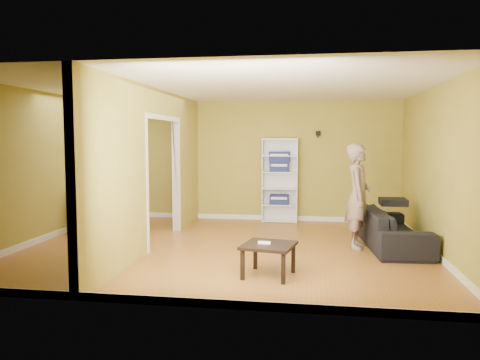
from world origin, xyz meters
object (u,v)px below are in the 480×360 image
object	(u,v)px
person	(358,187)
chair_left	(76,206)
coffee_table	(269,249)
dining_table	(112,193)
sofa	(393,223)
bookshelf	(280,180)
chair_far	(124,200)
chair_near	(97,211)

from	to	relation	value
person	chair_left	xyz separation A→B (m)	(-5.34, 0.78, -0.54)
coffee_table	dining_table	distance (m)	4.27
sofa	bookshelf	size ratio (longest dim) A/B	1.19
sofa	dining_table	xyz separation A→B (m)	(-5.19, 0.72, 0.33)
chair_far	person	bearing A→B (deg)	179.26
sofa	chair_far	world-z (taller)	chair_far
coffee_table	chair_near	xyz separation A→B (m)	(-3.31, 1.98, 0.12)
chair_left	chair_far	size ratio (longest dim) A/B	0.90
coffee_table	chair_near	distance (m)	3.86
bookshelf	dining_table	size ratio (longest dim) A/B	1.38
bookshelf	person	bearing A→B (deg)	-58.27
coffee_table	dining_table	size ratio (longest dim) A/B	0.49
person	chair_near	world-z (taller)	person
chair_left	chair_far	world-z (taller)	chair_far
dining_table	chair_far	bearing A→B (deg)	86.44
sofa	coffee_table	distance (m)	2.69
sofa	chair_near	size ratio (longest dim) A/B	2.20
sofa	coffee_table	world-z (taller)	sofa
chair_near	person	bearing A→B (deg)	11.27
coffee_table	chair_left	distance (m)	4.80
bookshelf	chair_far	size ratio (longest dim) A/B	1.75
person	bookshelf	world-z (taller)	person
chair_left	chair_near	size ratio (longest dim) A/B	0.95
coffee_table	chair_far	xyz separation A→B (m)	(-3.29, 3.19, 0.15)
chair_left	chair_far	xyz separation A→B (m)	(0.76, 0.60, 0.05)
person	sofa	bearing A→B (deg)	-67.96
person	chair_far	size ratio (longest dim) A/B	1.95
bookshelf	coffee_table	size ratio (longest dim) A/B	2.82
bookshelf	chair_near	xyz separation A→B (m)	(-3.18, -2.11, -0.41)
sofa	dining_table	bearing A→B (deg)	78.01
dining_table	chair_near	xyz separation A→B (m)	(0.01, -0.67, -0.25)
dining_table	person	bearing A→B (deg)	-10.54
chair_near	dining_table	bearing A→B (deg)	104.47
sofa	chair_near	distance (m)	5.18
sofa	chair_left	size ratio (longest dim) A/B	2.31
bookshelf	coffee_table	world-z (taller)	bookshelf
person	chair_far	bearing A→B (deg)	81.52
sofa	person	xyz separation A→B (m)	(-0.57, -0.14, 0.60)
chair_left	dining_table	bearing A→B (deg)	111.04
sofa	bookshelf	bearing A→B (deg)	38.65
dining_table	chair_near	size ratio (longest dim) A/B	1.35
coffee_table	chair_left	size ratio (longest dim) A/B	0.69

